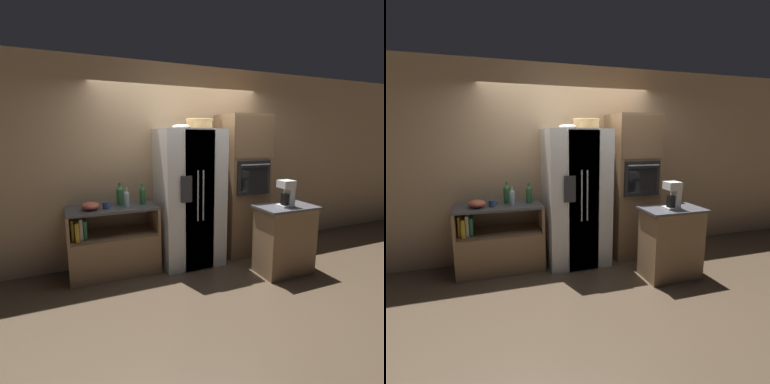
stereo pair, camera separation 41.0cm
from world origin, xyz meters
The scene contains 14 objects.
ground_plane centered at (0.00, 0.00, 0.00)m, with size 20.00×20.00×0.00m, color #4C3D2D.
wall_back centered at (0.00, 0.46, 1.40)m, with size 12.00×0.06×2.80m.
counter_left centered at (-1.07, 0.15, 0.33)m, with size 1.14×0.57×0.90m.
refrigerator centered at (0.00, 0.07, 0.95)m, with size 0.85×0.73×1.90m.
wall_oven centered at (0.88, 0.12, 1.06)m, with size 0.65×0.67×2.11m.
island_counter centered at (1.02, -0.73, 0.46)m, with size 0.77×0.48×0.91m.
wicker_basket centered at (0.15, 0.07, 1.97)m, with size 0.37×0.37×0.13m.
fruit_bowl centered at (-0.11, 0.09, 1.93)m, with size 0.24×0.24×0.06m.
bottle_tall centered at (-0.94, 0.22, 1.03)m, with size 0.09×0.09×0.30m.
bottle_short centered at (-0.88, 0.06, 1.01)m, with size 0.07×0.07×0.26m.
bottle_wide centered at (-0.65, 0.17, 1.02)m, with size 0.08×0.08×0.28m.
mug centered at (-1.14, 0.09, 0.94)m, with size 0.11×0.08×0.09m.
mixing_bowl centered at (-1.32, 0.09, 0.95)m, with size 0.22×0.22×0.10m.
coffee_maker centered at (1.01, -0.75, 1.09)m, with size 0.18×0.17×0.34m.
Camera 2 is at (-1.20, -3.87, 1.80)m, focal length 28.00 mm.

